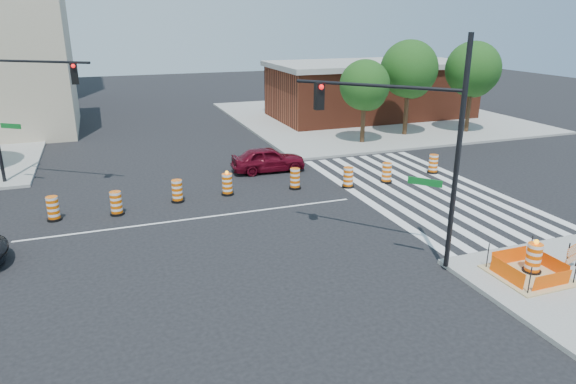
# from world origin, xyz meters

# --- Properties ---
(ground) EXTENTS (120.00, 120.00, 0.00)m
(ground) POSITION_xyz_m (0.00, 0.00, 0.00)
(ground) COLOR black
(ground) RESTS_ON ground
(sidewalk_ne) EXTENTS (22.00, 22.00, 0.15)m
(sidewalk_ne) POSITION_xyz_m (18.00, 18.00, 0.07)
(sidewalk_ne) COLOR gray
(sidewalk_ne) RESTS_ON ground
(crosswalk_east) EXTENTS (6.75, 13.50, 0.01)m
(crosswalk_east) POSITION_xyz_m (10.95, 0.00, 0.01)
(crosswalk_east) COLOR silver
(crosswalk_east) RESTS_ON ground
(lane_centerline) EXTENTS (14.00, 0.12, 0.01)m
(lane_centerline) POSITION_xyz_m (0.00, 0.00, 0.01)
(lane_centerline) COLOR silver
(lane_centerline) RESTS_ON ground
(excavation_pit) EXTENTS (2.20, 2.20, 0.90)m
(excavation_pit) POSITION_xyz_m (9.00, -9.00, 0.22)
(excavation_pit) COLOR tan
(excavation_pit) RESTS_ON ground
(brick_storefront) EXTENTS (16.50, 8.50, 4.60)m
(brick_storefront) POSITION_xyz_m (18.00, 18.00, 2.32)
(brick_storefront) COLOR maroon
(brick_storefront) RESTS_ON ground
(red_coupe) EXTENTS (4.07, 1.78, 1.37)m
(red_coupe) POSITION_xyz_m (5.00, 5.63, 0.68)
(red_coupe) COLOR #590716
(red_coupe) RESTS_ON ground
(signal_pole_se) EXTENTS (3.88, 4.26, 7.45)m
(signal_pole_se) POSITION_xyz_m (5.92, -6.33, 4.58)
(signal_pole_se) COLOR black
(signal_pole_se) RESTS_ON ground
(signal_pole_nw) EXTENTS (4.86, 3.42, 7.69)m
(signal_pole_nw) POSITION_xyz_m (-6.93, 7.10, 4.72)
(signal_pole_nw) COLOR black
(signal_pole_nw) RESTS_ON ground
(pit_drum) EXTENTS (0.60, 0.60, 1.17)m
(pit_drum) POSITION_xyz_m (9.26, -8.85, 0.64)
(pit_drum) COLOR black
(pit_drum) RESTS_ON ground
(barricade) EXTENTS (0.87, 0.33, 1.07)m
(barricade) POSITION_xyz_m (10.62, -9.14, 0.74)
(barricade) COLOR #EC5D04
(barricade) RESTS_ON ground
(tree_north_c) EXTENTS (3.27, 3.25, 5.52)m
(tree_north_c) POSITION_xyz_m (12.91, 9.63, 3.71)
(tree_north_c) COLOR #382314
(tree_north_c) RESTS_ON ground
(tree_north_d) EXTENTS (3.91, 3.91, 6.65)m
(tree_north_d) POSITION_xyz_m (16.87, 10.73, 4.46)
(tree_north_d) COLOR #382314
(tree_north_d) RESTS_ON ground
(tree_north_e) EXTENTS (3.83, 3.83, 6.52)m
(tree_north_e) POSITION_xyz_m (21.63, 10.02, 4.38)
(tree_north_e) COLOR #382314
(tree_north_e) RESTS_ON ground
(median_drum_2) EXTENTS (0.60, 0.60, 1.02)m
(median_drum_2) POSITION_xyz_m (-5.59, 1.85, 0.48)
(median_drum_2) COLOR black
(median_drum_2) RESTS_ON ground
(median_drum_3) EXTENTS (0.60, 0.60, 1.02)m
(median_drum_3) POSITION_xyz_m (-3.11, 1.62, 0.48)
(median_drum_3) COLOR black
(median_drum_3) RESTS_ON ground
(median_drum_4) EXTENTS (0.60, 0.60, 1.02)m
(median_drum_4) POSITION_xyz_m (-0.42, 2.38, 0.48)
(median_drum_4) COLOR black
(median_drum_4) RESTS_ON ground
(median_drum_5) EXTENTS (0.60, 0.60, 1.18)m
(median_drum_5) POSITION_xyz_m (1.96, 2.56, 0.49)
(median_drum_5) COLOR black
(median_drum_5) RESTS_ON ground
(median_drum_6) EXTENTS (0.60, 0.60, 1.02)m
(median_drum_6) POSITION_xyz_m (5.31, 2.31, 0.48)
(median_drum_6) COLOR black
(median_drum_6) RESTS_ON ground
(median_drum_7) EXTENTS (0.60, 0.60, 1.02)m
(median_drum_7) POSITION_xyz_m (7.84, 1.58, 0.48)
(median_drum_7) COLOR black
(median_drum_7) RESTS_ON ground
(median_drum_8) EXTENTS (0.60, 0.60, 1.02)m
(median_drum_8) POSITION_xyz_m (10.05, 1.64, 0.48)
(median_drum_8) COLOR black
(median_drum_8) RESTS_ON ground
(median_drum_9) EXTENTS (0.60, 0.60, 1.02)m
(median_drum_9) POSITION_xyz_m (13.27, 2.23, 0.48)
(median_drum_9) COLOR black
(median_drum_9) RESTS_ON ground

